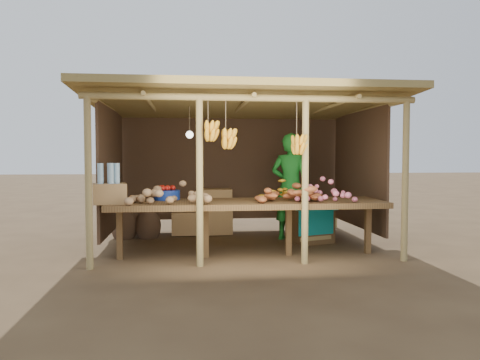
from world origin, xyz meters
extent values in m
plane|color=brown|center=(0.00, 0.00, 0.00)|extent=(60.00, 60.00, 0.00)
cylinder|color=#A18953|center=(-2.10, -1.50, 1.10)|extent=(0.09, 0.09, 2.20)
cylinder|color=#A18953|center=(2.10, -1.50, 1.10)|extent=(0.09, 0.09, 2.20)
cylinder|color=#A18953|center=(-2.10, 1.50, 1.10)|extent=(0.09, 0.09, 2.20)
cylinder|color=#A18953|center=(2.10, 1.50, 1.10)|extent=(0.09, 0.09, 2.20)
cylinder|color=#A18953|center=(-0.70, -1.50, 1.10)|extent=(0.09, 0.09, 2.20)
cylinder|color=#A18953|center=(0.70, -1.50, 1.10)|extent=(0.09, 0.09, 2.20)
cylinder|color=#A18953|center=(0.00, -1.50, 2.20)|extent=(4.40, 0.09, 0.09)
cylinder|color=#A18953|center=(0.00, 1.50, 2.20)|extent=(4.40, 0.09, 0.09)
cube|color=#9B8448|center=(0.00, 0.00, 2.29)|extent=(4.70, 3.50, 0.28)
cube|color=#4D3523|center=(0.00, 1.48, 1.21)|extent=(4.20, 0.04, 1.98)
cube|color=#4D3523|center=(-2.08, 0.20, 1.21)|extent=(0.04, 2.40, 1.98)
cube|color=#4D3523|center=(2.08, 0.20, 1.21)|extent=(0.04, 2.40, 1.98)
cube|color=brown|center=(0.00, -0.95, 0.76)|extent=(3.90, 1.05, 0.08)
cube|color=brown|center=(-1.80, -0.95, 0.36)|extent=(0.08, 0.08, 0.72)
cube|color=brown|center=(-0.60, -0.95, 0.36)|extent=(0.08, 0.08, 0.72)
cube|color=brown|center=(0.60, -0.95, 0.36)|extent=(0.08, 0.08, 0.72)
cube|color=brown|center=(1.80, -0.95, 0.36)|extent=(0.08, 0.08, 0.72)
cylinder|color=navy|center=(-1.17, -0.62, 0.87)|extent=(0.40, 0.40, 0.14)
cube|color=#997245|center=(-1.90, -1.13, 0.94)|extent=(0.49, 0.42, 0.27)
imported|color=#1B7C25|center=(0.90, 0.29, 0.92)|extent=(0.79, 0.68, 1.83)
cube|color=brown|center=(1.21, 0.01, 0.28)|extent=(0.73, 0.67, 0.55)
cube|color=#0C8384|center=(1.21, 0.01, 0.58)|extent=(0.81, 0.75, 0.06)
cube|color=#997245|center=(-0.31, 0.92, 0.23)|extent=(0.52, 0.41, 0.41)
cube|color=#997245|center=(-0.31, 0.92, 0.64)|extent=(0.52, 0.41, 0.41)
cube|color=#997245|center=(-0.88, 0.92, 0.23)|extent=(0.52, 0.41, 0.41)
ellipsoid|color=#4D3523|center=(-1.96, 0.71, 0.27)|extent=(0.45, 0.45, 0.61)
ellipsoid|color=#4D3523|center=(-1.54, 0.71, 0.27)|extent=(0.45, 0.45, 0.61)
camera|label=1|loc=(-0.87, -7.56, 1.45)|focal=35.00mm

